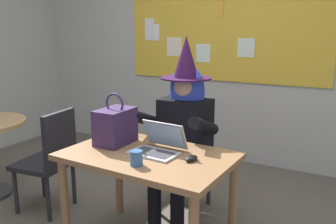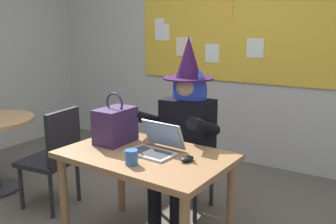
# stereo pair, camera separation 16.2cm
# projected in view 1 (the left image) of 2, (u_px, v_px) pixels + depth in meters

# --- Properties ---
(wall_back_bulletin) EXTENTS (5.39, 2.24, 2.87)m
(wall_back_bulletin) POSITION_uv_depth(u_px,v_px,m) (224.00, 37.00, 4.14)
(wall_back_bulletin) COLOR #B2B2AD
(wall_back_bulletin) RESTS_ON ground
(desk_main) EXTENTS (1.16, 0.77, 0.71)m
(desk_main) POSITION_uv_depth(u_px,v_px,m) (148.00, 168.00, 2.46)
(desk_main) COLOR #8E6642
(desk_main) RESTS_ON ground
(chair_at_desk) EXTENTS (0.44, 0.44, 0.91)m
(chair_at_desk) POSITION_uv_depth(u_px,v_px,m) (188.00, 151.00, 3.13)
(chair_at_desk) COLOR #4C1E19
(chair_at_desk) RESTS_ON ground
(person_costumed) EXTENTS (0.61, 0.68, 1.49)m
(person_costumed) POSITION_uv_depth(u_px,v_px,m) (183.00, 121.00, 2.95)
(person_costumed) COLOR black
(person_costumed) RESTS_ON ground
(laptop) EXTENTS (0.35, 0.31, 0.20)m
(laptop) POSITION_uv_depth(u_px,v_px,m) (158.00, 146.00, 2.46)
(laptop) COLOR #B7B7BC
(laptop) RESTS_ON desk_main
(computer_mouse) EXTENTS (0.09, 0.12, 0.03)m
(computer_mouse) POSITION_uv_depth(u_px,v_px,m) (191.00, 158.00, 2.30)
(computer_mouse) COLOR black
(computer_mouse) RESTS_ON desk_main
(handbag) EXTENTS (0.20, 0.30, 0.38)m
(handbag) POSITION_uv_depth(u_px,v_px,m) (115.00, 126.00, 2.63)
(handbag) COLOR #38234C
(handbag) RESTS_ON desk_main
(coffee_mug) EXTENTS (0.08, 0.08, 0.09)m
(coffee_mug) POSITION_uv_depth(u_px,v_px,m) (136.00, 158.00, 2.22)
(coffee_mug) COLOR #336099
(coffee_mug) RESTS_ON desk_main
(chair_spare_by_window) EXTENTS (0.47, 0.47, 0.89)m
(chair_spare_by_window) POSITION_uv_depth(u_px,v_px,m) (51.00, 156.00, 3.03)
(chair_spare_by_window) COLOR black
(chair_spare_by_window) RESTS_ON ground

